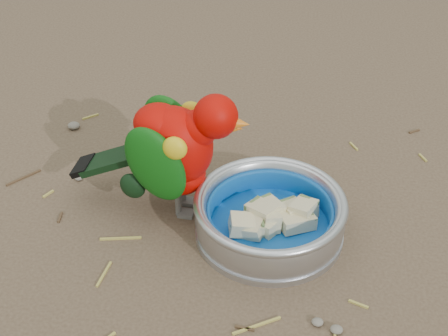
# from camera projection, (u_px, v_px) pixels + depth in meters

# --- Properties ---
(ground) EXTENTS (60.00, 60.00, 0.00)m
(ground) POSITION_uv_depth(u_px,v_px,m) (237.00, 263.00, 0.92)
(ground) COLOR brown
(food_bowl) EXTENTS (0.21, 0.21, 0.02)m
(food_bowl) POSITION_uv_depth(u_px,v_px,m) (269.00, 230.00, 0.96)
(food_bowl) COLOR #B2B2BA
(food_bowl) RESTS_ON ground
(bowl_wall) EXTENTS (0.21, 0.21, 0.04)m
(bowl_wall) POSITION_uv_depth(u_px,v_px,m) (270.00, 213.00, 0.94)
(bowl_wall) COLOR #B2B2BA
(bowl_wall) RESTS_ON food_bowl
(fruit_wedges) EXTENTS (0.12, 0.12, 0.03)m
(fruit_wedges) POSITION_uv_depth(u_px,v_px,m) (270.00, 217.00, 0.95)
(fruit_wedges) COLOR beige
(fruit_wedges) RESTS_ON food_bowl
(lory_parrot) EXTENTS (0.24, 0.13, 0.19)m
(lory_parrot) POSITION_uv_depth(u_px,v_px,m) (175.00, 156.00, 0.95)
(lory_parrot) COLOR #B00600
(lory_parrot) RESTS_ON ground
(ground_debris) EXTENTS (0.90, 0.80, 0.01)m
(ground_debris) POSITION_uv_depth(u_px,v_px,m) (252.00, 251.00, 0.93)
(ground_debris) COLOR #AA9A44
(ground_debris) RESTS_ON ground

